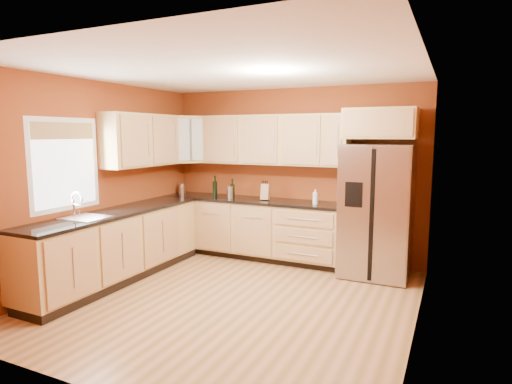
% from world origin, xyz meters
% --- Properties ---
extents(floor, '(4.00, 4.00, 0.00)m').
position_xyz_m(floor, '(0.00, 0.00, 0.00)').
color(floor, olive).
rests_on(floor, ground).
extents(ceiling, '(4.00, 4.00, 0.00)m').
position_xyz_m(ceiling, '(0.00, 0.00, 2.60)').
color(ceiling, white).
rests_on(ceiling, wall_back).
extents(wall_back, '(4.00, 0.04, 2.60)m').
position_xyz_m(wall_back, '(0.00, 2.00, 1.30)').
color(wall_back, brown).
rests_on(wall_back, floor).
extents(wall_front, '(4.00, 0.04, 2.60)m').
position_xyz_m(wall_front, '(0.00, -2.00, 1.30)').
color(wall_front, brown).
rests_on(wall_front, floor).
extents(wall_left, '(0.04, 4.00, 2.60)m').
position_xyz_m(wall_left, '(-2.00, 0.00, 1.30)').
color(wall_left, brown).
rests_on(wall_left, floor).
extents(wall_right, '(0.04, 4.00, 2.60)m').
position_xyz_m(wall_right, '(2.00, 0.00, 1.30)').
color(wall_right, brown).
rests_on(wall_right, floor).
extents(base_cabinets_back, '(2.90, 0.60, 0.88)m').
position_xyz_m(base_cabinets_back, '(-0.55, 1.70, 0.44)').
color(base_cabinets_back, tan).
rests_on(base_cabinets_back, floor).
extents(base_cabinets_left, '(0.60, 2.80, 0.88)m').
position_xyz_m(base_cabinets_left, '(-1.70, 0.00, 0.44)').
color(base_cabinets_left, tan).
rests_on(base_cabinets_left, floor).
extents(countertop_back, '(2.90, 0.62, 0.04)m').
position_xyz_m(countertop_back, '(-0.55, 1.69, 0.90)').
color(countertop_back, black).
rests_on(countertop_back, base_cabinets_back).
extents(countertop_left, '(0.62, 2.80, 0.04)m').
position_xyz_m(countertop_left, '(-1.69, 0.00, 0.90)').
color(countertop_left, black).
rests_on(countertop_left, base_cabinets_left).
extents(upper_cabinets_back, '(2.30, 0.33, 0.75)m').
position_xyz_m(upper_cabinets_back, '(-0.25, 1.83, 1.83)').
color(upper_cabinets_back, tan).
rests_on(upper_cabinets_back, wall_back).
extents(upper_cabinets_left, '(0.33, 1.35, 0.75)m').
position_xyz_m(upper_cabinets_left, '(-1.83, 0.72, 1.83)').
color(upper_cabinets_left, tan).
rests_on(upper_cabinets_left, wall_left).
extents(corner_upper_cabinet, '(0.67, 0.67, 0.75)m').
position_xyz_m(corner_upper_cabinet, '(-1.67, 1.67, 1.83)').
color(corner_upper_cabinet, tan).
rests_on(corner_upper_cabinet, wall_back).
extents(over_fridge_cabinet, '(0.92, 0.60, 0.40)m').
position_xyz_m(over_fridge_cabinet, '(1.35, 1.70, 2.05)').
color(over_fridge_cabinet, tan).
rests_on(over_fridge_cabinet, wall_back).
extents(refrigerator, '(0.90, 0.75, 1.78)m').
position_xyz_m(refrigerator, '(1.35, 1.62, 0.89)').
color(refrigerator, silver).
rests_on(refrigerator, floor).
extents(window, '(0.03, 0.90, 1.00)m').
position_xyz_m(window, '(-1.98, -0.50, 1.55)').
color(window, white).
rests_on(window, wall_left).
extents(sink_faucet, '(0.50, 0.42, 0.30)m').
position_xyz_m(sink_faucet, '(-1.69, -0.50, 1.07)').
color(sink_faucet, silver).
rests_on(sink_faucet, countertop_left).
extents(canister_left, '(0.13, 0.13, 0.17)m').
position_xyz_m(canister_left, '(-1.85, 1.72, 1.01)').
color(canister_left, silver).
rests_on(canister_left, countertop_back).
extents(canister_right, '(0.13, 0.13, 0.19)m').
position_xyz_m(canister_right, '(-0.87, 1.61, 1.02)').
color(canister_right, silver).
rests_on(canister_right, countertop_back).
extents(wine_bottle_a, '(0.08, 0.08, 0.34)m').
position_xyz_m(wine_bottle_a, '(-1.19, 1.69, 1.09)').
color(wine_bottle_a, black).
rests_on(wine_bottle_a, countertop_back).
extents(wine_bottle_b, '(0.08, 0.08, 0.31)m').
position_xyz_m(wine_bottle_b, '(-0.84, 1.61, 1.07)').
color(wine_bottle_b, black).
rests_on(wine_bottle_b, countertop_back).
extents(knife_block, '(0.13, 0.12, 0.24)m').
position_xyz_m(knife_block, '(-0.31, 1.70, 1.04)').
color(knife_block, tan).
rests_on(knife_block, countertop_back).
extents(soap_dispenser, '(0.09, 0.09, 0.21)m').
position_xyz_m(soap_dispenser, '(0.49, 1.62, 1.03)').
color(soap_dispenser, white).
rests_on(soap_dispenser, countertop_back).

